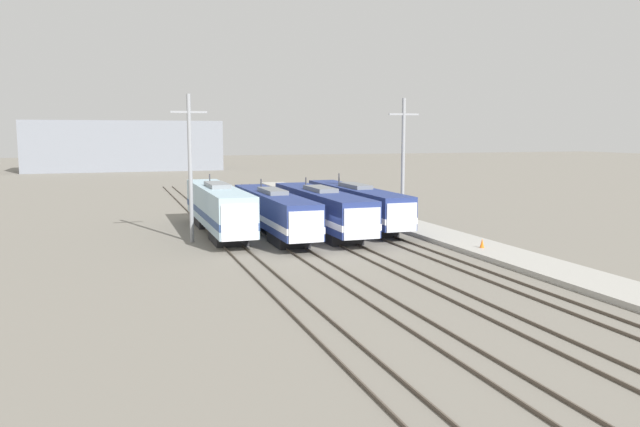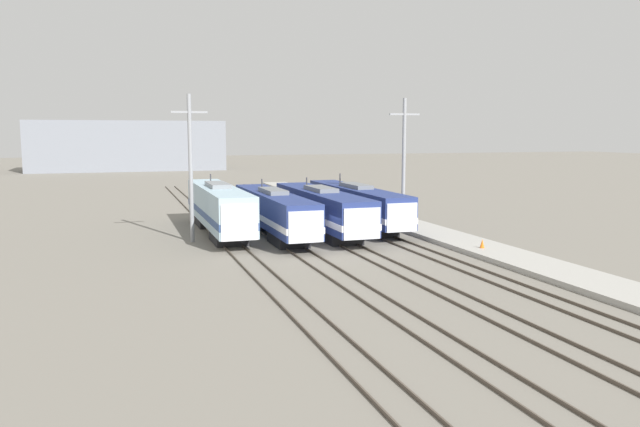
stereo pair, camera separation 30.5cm
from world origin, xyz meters
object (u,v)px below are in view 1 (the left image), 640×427
(locomotive_far_left, at_px, (219,208))
(catenary_tower_right, at_px, (403,162))
(locomotive_center_right, at_px, (322,210))
(catenary_tower_left, at_px, (190,166))
(locomotive_far_right, at_px, (357,205))
(traffic_cone, at_px, (482,243))
(locomotive_center_left, at_px, (274,212))

(locomotive_far_left, xyz_separation_m, catenary_tower_right, (15.75, -3.05, 3.80))
(locomotive_center_right, relative_size, catenary_tower_left, 1.64)
(locomotive_far_right, bearing_deg, catenary_tower_left, -168.28)
(traffic_cone, bearing_deg, locomotive_center_left, 136.51)
(catenary_tower_right, bearing_deg, catenary_tower_left, 180.00)
(catenary_tower_left, xyz_separation_m, catenary_tower_right, (18.41, 0.00, 0.00))
(catenary_tower_left, bearing_deg, traffic_cone, -29.94)
(locomotive_center_left, relative_size, locomotive_far_right, 0.97)
(locomotive_far_left, relative_size, locomotive_center_left, 1.01)
(locomotive_far_left, distance_m, locomotive_center_left, 4.88)
(catenary_tower_right, height_order, traffic_cone, catenary_tower_right)
(locomotive_center_left, bearing_deg, traffic_cone, -43.49)
(locomotive_center_right, height_order, locomotive_far_right, locomotive_far_right)
(locomotive_center_right, height_order, catenary_tower_right, catenary_tower_right)
(locomotive_center_right, bearing_deg, locomotive_center_left, 179.95)
(locomotive_far_left, distance_m, catenary_tower_left, 5.55)
(locomotive_center_left, bearing_deg, catenary_tower_left, -174.52)
(catenary_tower_left, bearing_deg, locomotive_far_left, 48.92)
(catenary_tower_right, bearing_deg, locomotive_far_right, 133.20)
(catenary_tower_right, xyz_separation_m, traffic_cone, (0.96, -11.16, -5.37))
(locomotive_center_right, xyz_separation_m, catenary_tower_left, (-11.16, -0.66, 3.98))
(locomotive_center_left, height_order, locomotive_far_right, locomotive_far_right)
(locomotive_center_left, relative_size, catenary_tower_left, 1.65)
(catenary_tower_left, bearing_deg, locomotive_center_left, 5.48)
(catenary_tower_left, height_order, catenary_tower_right, same)
(traffic_cone, bearing_deg, locomotive_center_right, 124.80)
(locomotive_center_left, distance_m, catenary_tower_right, 12.20)
(locomotive_center_right, xyz_separation_m, locomotive_far_right, (4.25, 2.54, -0.02))
(locomotive_center_left, bearing_deg, locomotive_far_right, 16.61)
(locomotive_far_left, distance_m, locomotive_center_right, 8.83)
(locomotive_center_left, bearing_deg, locomotive_center_right, -0.05)
(locomotive_far_left, xyz_separation_m, catenary_tower_left, (-2.66, -3.05, 3.80))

